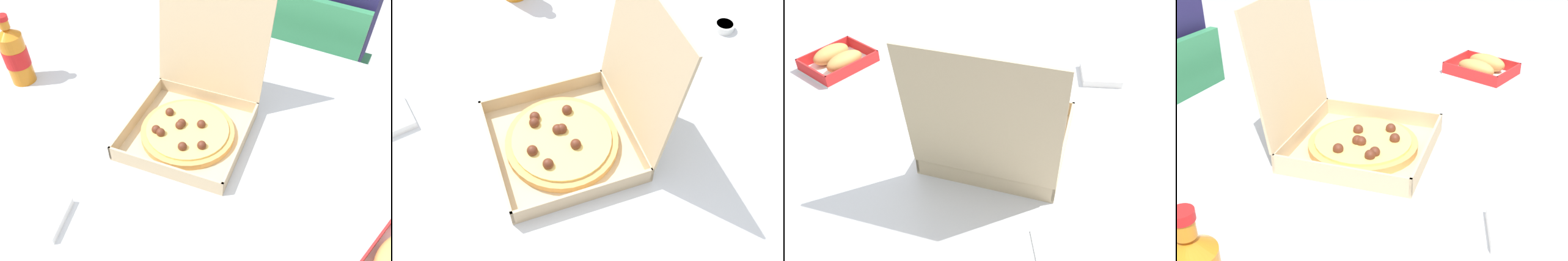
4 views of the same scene
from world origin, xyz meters
The scene contains 4 objects.
dining_table centered at (0.00, 0.00, 0.65)m, with size 1.50×1.09×0.71m.
pizza_box_open centered at (-0.08, 0.01, 0.76)m, with size 0.35×0.39×0.35m.
paper_menu centered at (-0.35, 0.21, 0.71)m, with size 0.21×0.15×0.00m, color white.
dipping_sauce_cup centered at (-0.37, 0.48, 0.72)m, with size 0.06×0.06×0.02m.
Camera 2 is at (0.54, -0.10, 1.57)m, focal length 43.23 mm.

